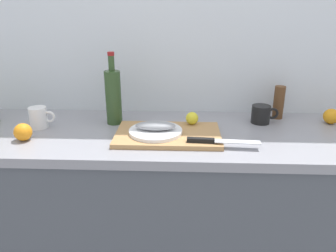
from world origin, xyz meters
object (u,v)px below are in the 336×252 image
(cutting_board, at_px, (168,135))
(orange_0, at_px, (331,116))
(white_plate, at_px, (156,131))
(coffee_mug_0, at_px, (261,114))
(chef_knife, at_px, (214,141))
(pepper_mill, at_px, (279,102))
(wine_bottle, at_px, (113,96))
(fish_fillet, at_px, (155,126))
(lemon_0, at_px, (192,118))
(coffee_mug_1, at_px, (39,118))

(cutting_board, height_order, orange_0, orange_0)
(cutting_board, xyz_separation_m, white_plate, (-0.05, -0.01, 0.02))
(orange_0, bearing_deg, coffee_mug_0, -179.45)
(chef_knife, distance_m, pepper_mill, 0.52)
(wine_bottle, height_order, pepper_mill, wine_bottle)
(wine_bottle, bearing_deg, orange_0, 2.05)
(cutting_board, bearing_deg, fish_fillet, -172.77)
(cutting_board, distance_m, pepper_mill, 0.61)
(white_plate, xyz_separation_m, coffee_mug_0, (0.49, 0.20, 0.02))
(cutting_board, distance_m, fish_fillet, 0.07)
(fish_fillet, bearing_deg, pepper_mill, 25.27)
(cutting_board, relative_size, pepper_mill, 2.76)
(fish_fillet, distance_m, lemon_0, 0.20)
(fish_fillet, height_order, wine_bottle, wine_bottle)
(coffee_mug_0, bearing_deg, lemon_0, -165.19)
(coffee_mug_1, bearing_deg, wine_bottle, 12.98)
(white_plate, relative_size, pepper_mill, 1.41)
(white_plate, height_order, coffee_mug_0, coffee_mug_0)
(orange_0, bearing_deg, fish_fillet, -165.91)
(chef_knife, height_order, orange_0, orange_0)
(white_plate, xyz_separation_m, lemon_0, (0.16, 0.12, 0.02))
(coffee_mug_0, relative_size, coffee_mug_1, 1.08)
(white_plate, distance_m, pepper_mill, 0.66)
(chef_knife, bearing_deg, wine_bottle, 153.16)
(chef_knife, bearing_deg, lemon_0, 114.97)
(fish_fillet, height_order, coffee_mug_0, coffee_mug_0)
(lemon_0, height_order, wine_bottle, wine_bottle)
(cutting_board, xyz_separation_m, fish_fillet, (-0.05, -0.01, 0.04))
(coffee_mug_1, xyz_separation_m, orange_0, (1.37, 0.11, -0.01))
(cutting_board, height_order, white_plate, white_plate)
(coffee_mug_0, distance_m, pepper_mill, 0.13)
(lemon_0, distance_m, wine_bottle, 0.38)
(fish_fillet, bearing_deg, orange_0, 14.09)
(cutting_board, relative_size, wine_bottle, 1.33)
(wine_bottle, distance_m, orange_0, 1.04)
(fish_fillet, height_order, pepper_mill, pepper_mill)
(white_plate, bearing_deg, pepper_mill, 25.27)
(coffee_mug_0, bearing_deg, coffee_mug_1, -173.90)
(lemon_0, relative_size, coffee_mug_1, 0.48)
(chef_knife, distance_m, coffee_mug_1, 0.81)
(cutting_board, bearing_deg, chef_knife, -28.89)
(fish_fillet, bearing_deg, wine_bottle, 141.08)
(white_plate, xyz_separation_m, coffee_mug_1, (-0.55, 0.09, 0.02))
(chef_knife, relative_size, coffee_mug_0, 2.26)
(white_plate, relative_size, lemon_0, 3.98)
(coffee_mug_1, height_order, pepper_mill, pepper_mill)
(coffee_mug_1, bearing_deg, coffee_mug_0, 6.10)
(pepper_mill, bearing_deg, orange_0, -17.18)
(lemon_0, xyz_separation_m, pepper_mill, (0.43, 0.16, 0.03))
(white_plate, distance_m, wine_bottle, 0.29)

